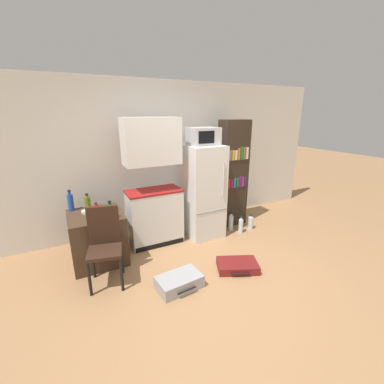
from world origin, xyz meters
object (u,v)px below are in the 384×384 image
bookshelf (233,174)px  bowl (86,212)px  side_table (98,237)px  suitcase_large_flat (179,282)px  chair (104,239)px  bottle_ketchup_red (96,209)px  bottle_olive_oil (88,203)px  bottle_blue_soda (71,202)px  microwave (203,136)px  suitcase_small_flat (237,266)px  water_bottle_middle (251,223)px  water_bottle_front (241,226)px  refrigerator (203,191)px  kitchen_hutch (153,188)px  water_bottle_back (231,222)px  bottle_green_tall (110,211)px

bookshelf → bowl: bookshelf is taller
side_table → suitcase_large_flat: 1.39m
chair → suitcase_large_flat: size_ratio=1.72×
bottle_ketchup_red → chair: bearing=-90.3°
bottle_olive_oil → bowl: size_ratio=1.82×
bottle_olive_oil → bottle_blue_soda: bottle_blue_soda is taller
bottle_blue_soda → chair: size_ratio=0.31×
microwave → suitcase_small_flat: size_ratio=0.74×
microwave → water_bottle_middle: size_ratio=1.64×
bottle_blue_soda → bowl: bottle_blue_soda is taller
suitcase_small_flat → water_bottle_front: water_bottle_front is taller
refrigerator → water_bottle_middle: size_ratio=5.42×
refrigerator → water_bottle_middle: (0.89, -0.25, -0.67)m
kitchen_hutch → suitcase_small_flat: kitchen_hutch is taller
bottle_ketchup_red → bowl: bearing=150.2°
water_bottle_middle → microwave: bearing=164.6°
bottle_blue_soda → suitcase_large_flat: 1.93m
side_table → suitcase_small_flat: size_ratio=1.16×
side_table → water_bottle_front: bearing=-5.6°
kitchen_hutch → bookshelf: 1.58m
kitchen_hutch → suitcase_large_flat: bearing=-96.5°
suitcase_small_flat → bottle_olive_oil: bearing=166.1°
suitcase_small_flat → water_bottle_back: (0.65, 1.08, 0.09)m
suitcase_small_flat → bottle_ketchup_red: bearing=168.9°
microwave → water_bottle_front: microwave is taller
water_bottle_back → suitcase_small_flat: bearing=-121.2°
water_bottle_middle → bottle_blue_soda: bearing=170.5°
bottle_blue_soda → bottle_green_tall: (0.45, -0.57, -0.02)m
bookshelf → bottle_ketchup_red: size_ratio=12.59×
bottle_ketchup_red → chair: (-0.00, -0.57, -0.22)m
water_bottle_back → kitchen_hutch: bearing=171.7°
bookshelf → chair: bearing=-162.9°
side_table → bookshelf: bookshelf is taller
water_bottle_back → water_bottle_front: bearing=-63.5°
water_bottle_middle → side_table: bearing=175.9°
chair → water_bottle_middle: 2.70m
water_bottle_front → water_bottle_middle: size_ratio=1.11×
chair → water_bottle_front: bearing=20.5°
kitchen_hutch → microwave: size_ratio=4.22×
side_table → kitchen_hutch: 1.09m
bookshelf → bottle_ketchup_red: 2.48m
bottle_blue_soda → bottle_ketchup_red: (0.31, -0.28, -0.06)m
bottle_blue_soda → chair: 0.94m
bookshelf → bottle_blue_soda: bearing=178.3°
kitchen_hutch → bowl: 1.04m
water_bottle_back → microwave: bearing=168.4°
bottle_olive_oil → bowl: bearing=-108.4°
side_table → bowl: 0.41m
refrigerator → suitcase_large_flat: refrigerator is taller
microwave → suitcase_large_flat: 2.25m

